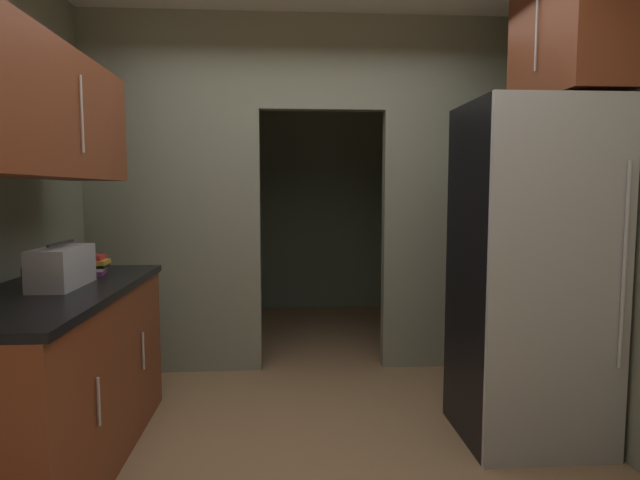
% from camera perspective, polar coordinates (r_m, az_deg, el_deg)
% --- Properties ---
extents(ground, '(20.00, 20.00, 0.00)m').
position_cam_1_polar(ground, '(2.96, -0.90, -23.31)').
color(ground, '#93704C').
extents(kitchen_partition, '(3.29, 0.12, 2.75)m').
position_cam_1_polar(kitchen_partition, '(4.17, -2.71, 6.11)').
color(kitchen_partition, gray).
rests_on(kitchen_partition, ground).
extents(adjoining_room_shell, '(3.29, 2.30, 2.75)m').
position_cam_1_polar(adjoining_room_shell, '(5.77, -2.57, 4.89)').
color(adjoining_room_shell, slate).
rests_on(adjoining_room_shell, ground).
extents(refrigerator, '(0.75, 0.72, 1.90)m').
position_cam_1_polar(refrigerator, '(3.22, 21.58, -3.42)').
color(refrigerator, black).
rests_on(refrigerator, ground).
extents(lower_cabinet_run, '(0.69, 1.70, 0.93)m').
position_cam_1_polar(lower_cabinet_run, '(3.10, -26.47, -13.18)').
color(lower_cabinet_run, brown).
rests_on(lower_cabinet_run, ground).
extents(upper_cabinet_counterside, '(0.36, 1.53, 0.62)m').
position_cam_1_polar(upper_cabinet_counterside, '(2.97, -27.55, 11.93)').
color(upper_cabinet_counterside, brown).
extents(upper_cabinet_fridgeside, '(0.36, 0.82, 0.80)m').
position_cam_1_polar(upper_cabinet_fridgeside, '(3.49, 25.07, 19.97)').
color(upper_cabinet_fridgeside, brown).
extents(boombox, '(0.20, 0.43, 0.23)m').
position_cam_1_polar(boombox, '(3.01, -26.03, -2.62)').
color(boombox, '#B2B2B7').
rests_on(boombox, lower_cabinet_run).
extents(book_stack, '(0.14, 0.17, 0.11)m').
position_cam_1_polar(book_stack, '(3.38, -22.92, -2.48)').
color(book_stack, '#8C3893').
rests_on(book_stack, lower_cabinet_run).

